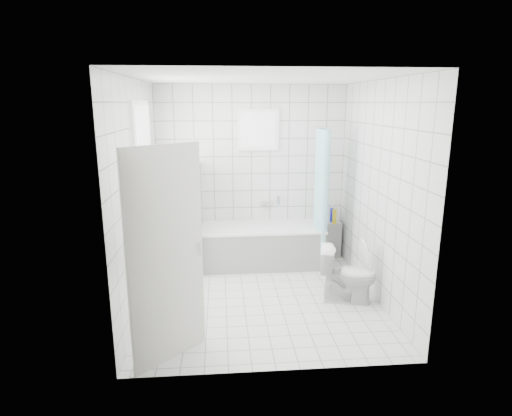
{
  "coord_description": "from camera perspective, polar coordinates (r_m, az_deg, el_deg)",
  "views": [
    {
      "loc": [
        -0.47,
        -4.84,
        2.33
      ],
      "look_at": [
        -0.03,
        0.35,
        1.05
      ],
      "focal_mm": 30.0,
      "sensor_mm": 36.0,
      "label": 1
    }
  ],
  "objects": [
    {
      "name": "toilet",
      "position": [
        5.29,
        12.14,
        -8.66
      ],
      "size": [
        0.73,
        0.53,
        0.67
      ],
      "primitive_type": "imported",
      "rotation": [
        0.0,
        0.0,
        1.32
      ],
      "color": "white",
      "rests_on": "ground"
    },
    {
      "name": "bathtub",
      "position": [
        6.33,
        0.81,
        -4.98
      ],
      "size": [
        1.77,
        0.77,
        0.58
      ],
      "color": "white",
      "rests_on": "ground"
    },
    {
      "name": "tiled_ledge",
      "position": [
        6.75,
        9.42,
        -4.1
      ],
      "size": [
        0.4,
        0.24,
        0.55
      ],
      "primitive_type": "cube",
      "color": "white",
      "rests_on": "ground"
    },
    {
      "name": "window_left",
      "position": [
        5.27,
        -14.54,
        5.4
      ],
      "size": [
        0.01,
        0.9,
        1.4
      ],
      "primitive_type": "cube",
      "color": "white",
      "rests_on": "wall_left"
    },
    {
      "name": "sill_bottles",
      "position": [
        5.41,
        -13.53,
        -0.53
      ],
      "size": [
        0.17,
        0.41,
        0.32
      ],
      "color": "silver",
      "rests_on": "window_sill"
    },
    {
      "name": "window_sill",
      "position": [
        5.41,
        -13.6,
        -2.35
      ],
      "size": [
        0.18,
        1.02,
        0.08
      ],
      "primitive_type": "cube",
      "color": "white",
      "rests_on": "wall_left"
    },
    {
      "name": "ledge_bottles",
      "position": [
        6.6,
        9.84,
        -1.01
      ],
      "size": [
        0.22,
        0.17,
        0.24
      ],
      "color": "#1A1ED5",
      "rests_on": "tiled_ledge"
    },
    {
      "name": "wall_back",
      "position": [
        6.44,
        -0.6,
        4.61
      ],
      "size": [
        2.8,
        0.02,
        2.6
      ],
      "primitive_type": "cube",
      "color": "white",
      "rests_on": "ground"
    },
    {
      "name": "wall_front",
      "position": [
        3.53,
        3.01,
        -3.21
      ],
      "size": [
        2.8,
        0.02,
        2.6
      ],
      "primitive_type": "cube",
      "color": "white",
      "rests_on": "ground"
    },
    {
      "name": "tub_faucet",
      "position": [
        6.51,
        1.41,
        0.66
      ],
      "size": [
        0.18,
        0.06,
        0.06
      ],
      "primitive_type": "cube",
      "color": "silver",
      "rests_on": "wall_back"
    },
    {
      "name": "window_back",
      "position": [
        6.33,
        0.33,
        10.37
      ],
      "size": [
        0.5,
        0.01,
        0.5
      ],
      "primitive_type": "cube",
      "color": "white",
      "rests_on": "wall_back"
    },
    {
      "name": "ground",
      "position": [
        5.4,
        0.64,
        -11.79
      ],
      "size": [
        3.0,
        3.0,
        0.0
      ],
      "primitive_type": "plane",
      "color": "white",
      "rests_on": "ground"
    },
    {
      "name": "door",
      "position": [
        3.9,
        -11.82,
        -6.44
      ],
      "size": [
        0.61,
        0.58,
        2.0
      ],
      "primitive_type": "cube",
      "rotation": [
        0.0,
        0.0,
        -0.82
      ],
      "color": "silver",
      "rests_on": "ground"
    },
    {
      "name": "curtain_rod",
      "position": [
        6.12,
        8.73,
        10.56
      ],
      "size": [
        0.02,
        0.8,
        0.02
      ],
      "primitive_type": "cylinder",
      "rotation": [
        1.57,
        0.0,
        0.0
      ],
      "color": "silver",
      "rests_on": "wall_back"
    },
    {
      "name": "ceiling",
      "position": [
        4.87,
        0.72,
        16.97
      ],
      "size": [
        3.0,
        3.0,
        0.0
      ],
      "primitive_type": "plane",
      "rotation": [
        3.14,
        0.0,
        0.0
      ],
      "color": "white",
      "rests_on": "ground"
    },
    {
      "name": "wall_left",
      "position": [
        5.04,
        -15.39,
        1.5
      ],
      "size": [
        0.02,
        3.0,
        2.6
      ],
      "primitive_type": "cube",
      "color": "white",
      "rests_on": "ground"
    },
    {
      "name": "shower_curtain",
      "position": [
        6.11,
        8.7,
        2.03
      ],
      "size": [
        0.14,
        0.48,
        1.78
      ],
      "primitive_type": null,
      "color": "#49CDD8",
      "rests_on": "curtain_rod"
    },
    {
      "name": "wall_right",
      "position": [
        5.29,
        15.96,
        2.04
      ],
      "size": [
        0.02,
        3.0,
        2.6
      ],
      "primitive_type": "cube",
      "color": "white",
      "rests_on": "ground"
    },
    {
      "name": "partition_wall",
      "position": [
        6.14,
        -7.99,
        -1.26
      ],
      "size": [
        0.15,
        0.85,
        1.5
      ],
      "primitive_type": "cube",
      "color": "white",
      "rests_on": "ground"
    }
  ]
}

